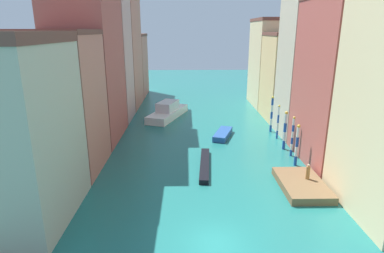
% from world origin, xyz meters
% --- Properties ---
extents(ground_plane, '(154.00, 154.00, 0.00)m').
position_xyz_m(ground_plane, '(0.00, 24.50, 0.00)').
color(ground_plane, '#1E6B66').
extents(building_left_0, '(7.37, 10.01, 14.08)m').
position_xyz_m(building_left_0, '(-14.59, 3.55, 7.05)').
color(building_left_0, '#BCB299').
rests_on(building_left_0, ground).
extents(building_left_1, '(7.37, 8.51, 14.23)m').
position_xyz_m(building_left_1, '(-14.59, 12.88, 7.12)').
color(building_left_1, '#C6705B').
rests_on(building_left_1, ground).
extents(building_left_2, '(7.37, 11.39, 19.07)m').
position_xyz_m(building_left_2, '(-14.59, 22.99, 9.55)').
color(building_left_2, '#B25147').
rests_on(building_left_2, ground).
extents(building_left_3, '(7.37, 7.67, 22.03)m').
position_xyz_m(building_left_3, '(-14.59, 32.84, 11.03)').
color(building_left_3, tan).
rests_on(building_left_3, ground).
extents(building_left_4, '(7.37, 11.44, 20.62)m').
position_xyz_m(building_left_4, '(-14.59, 42.69, 10.33)').
color(building_left_4, '#C6705B').
rests_on(building_left_4, ground).
extents(building_left_5, '(7.37, 9.85, 13.46)m').
position_xyz_m(building_left_5, '(-14.59, 53.49, 6.74)').
color(building_left_5, '#C6705B').
rests_on(building_left_5, ground).
extents(building_right_1, '(7.37, 10.99, 17.73)m').
position_xyz_m(building_right_1, '(14.59, 14.52, 8.87)').
color(building_right_1, '#B25147').
rests_on(building_right_1, ground).
extents(building_right_2, '(7.37, 7.40, 18.91)m').
position_xyz_m(building_right_2, '(14.59, 23.80, 9.47)').
color(building_right_2, '#BCB299').
rests_on(building_right_2, ground).
extents(building_right_3, '(7.37, 9.41, 13.87)m').
position_xyz_m(building_right_3, '(14.59, 32.63, 6.94)').
color(building_right_3, '#DBB77A').
rests_on(building_right_3, ground).
extents(building_right_4, '(7.37, 11.04, 16.31)m').
position_xyz_m(building_right_4, '(14.59, 43.04, 8.16)').
color(building_right_4, beige).
rests_on(building_right_4, ground).
extents(waterfront_dock, '(3.92, 6.51, 0.71)m').
position_xyz_m(waterfront_dock, '(8.72, 7.86, 0.35)').
color(waterfront_dock, brown).
rests_on(waterfront_dock, ground).
extents(person_on_dock, '(0.36, 0.36, 1.50)m').
position_xyz_m(person_on_dock, '(9.37, 8.34, 1.40)').
color(person_on_dock, olive).
rests_on(person_on_dock, waterfront_dock).
extents(mooring_pole_0, '(0.35, 0.35, 4.64)m').
position_xyz_m(mooring_pole_0, '(9.84, 13.11, 2.37)').
color(mooring_pole_0, '#1E479E').
rests_on(mooring_pole_0, ground).
extents(mooring_pole_1, '(0.30, 0.30, 4.77)m').
position_xyz_m(mooring_pole_1, '(10.24, 15.88, 2.43)').
color(mooring_pole_1, '#1E479E').
rests_on(mooring_pole_1, ground).
extents(mooring_pole_2, '(0.40, 0.40, 4.84)m').
position_xyz_m(mooring_pole_2, '(10.02, 18.08, 2.48)').
color(mooring_pole_2, '#1E479E').
rests_on(mooring_pole_2, ground).
extents(mooring_pole_3, '(0.28, 0.28, 4.66)m').
position_xyz_m(mooring_pole_3, '(10.32, 22.19, 2.37)').
color(mooring_pole_3, '#1E479E').
rests_on(mooring_pole_3, ground).
extents(mooring_pole_4, '(0.36, 0.36, 5.24)m').
position_xyz_m(mooring_pole_4, '(10.24, 25.29, 2.67)').
color(mooring_pole_4, '#1E479E').
rests_on(mooring_pole_4, ground).
extents(vaporetto_white, '(6.77, 11.39, 2.71)m').
position_xyz_m(vaporetto_white, '(-5.12, 33.61, 0.98)').
color(vaporetto_white, white).
rests_on(vaporetto_white, ground).
extents(gondola_black, '(1.59, 8.63, 0.50)m').
position_xyz_m(gondola_black, '(-0.05, 12.89, 0.25)').
color(gondola_black, black).
rests_on(gondola_black, ground).
extents(motorboat_0, '(3.32, 5.74, 0.76)m').
position_xyz_m(motorboat_0, '(3.04, 23.04, 0.38)').
color(motorboat_0, '#234C93').
rests_on(motorboat_0, ground).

